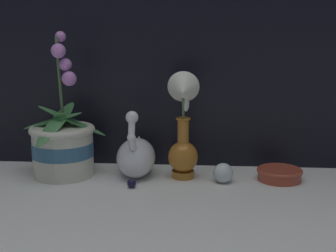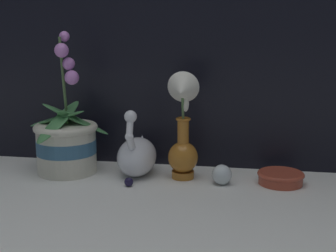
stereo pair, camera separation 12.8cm
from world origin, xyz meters
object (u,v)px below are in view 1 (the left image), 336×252
orchid_potted_plant (63,144)px  amber_dish (279,173)px  blue_vase (183,133)px  swan_figurine (136,156)px  glass_sphere (223,173)px

orchid_potted_plant → amber_dish: orchid_potted_plant is taller
orchid_potted_plant → blue_vase: orchid_potted_plant is taller
blue_vase → amber_dish: blue_vase is taller
swan_figurine → glass_sphere: swan_figurine is taller
swan_figurine → amber_dish: 0.40m
swan_figurine → glass_sphere: (0.24, -0.04, -0.03)m
blue_vase → glass_sphere: blue_vase is taller
blue_vase → amber_dish: (0.27, 0.00, -0.11)m
amber_dish → swan_figurine: bearing=178.5°
orchid_potted_plant → amber_dish: size_ratio=3.23×
orchid_potted_plant → glass_sphere: bearing=-4.0°
blue_vase → glass_sphere: size_ratio=5.54×
amber_dish → blue_vase: bearing=-179.0°
glass_sphere → amber_dish: 0.16m
swan_figurine → glass_sphere: 0.25m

